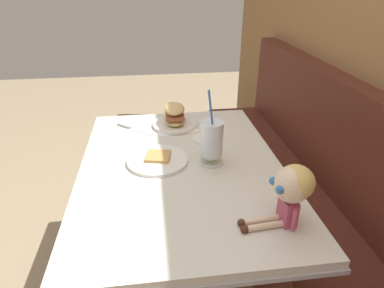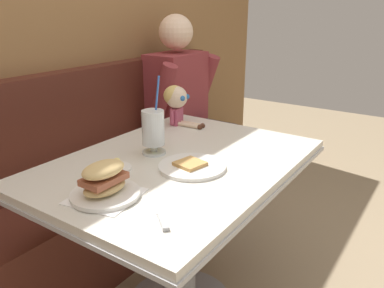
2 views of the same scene
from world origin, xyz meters
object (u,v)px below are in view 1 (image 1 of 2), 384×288
Objects in this scene: toast_plate at (158,160)px; butter_saucer at (206,138)px; milkshake_glass at (212,141)px; sandwich_plate at (175,118)px; butter_knife at (130,127)px; seated_doll at (292,188)px.

butter_saucer reaches higher than toast_plate.
milkshake_glass is 1.35× the size of sandwich_plate.
sandwich_plate is 0.23m from butter_knife.
toast_plate is 1.07× the size of sandwich_plate.
toast_plate is 2.08× the size of butter_saucer.
milkshake_glass reaches higher than butter_saucer.
toast_plate reaches higher than butter_knife.
butter_saucer is at bearing 37.32° from sandwich_plate.
sandwich_plate is at bearing -142.68° from butter_saucer.
seated_doll is at bearing 33.71° from butter_knife.
butter_saucer is at bearing 176.11° from milkshake_glass.
milkshake_glass is at bearing 17.04° from sandwich_plate.
butter_knife is 0.86× the size of seated_doll.
butter_saucer reaches higher than butter_knife.
seated_doll is (0.38, 0.17, 0.03)m from milkshake_glass.
seated_doll is at bearing 20.43° from sandwich_plate.
butter_saucer is 0.63× the size of butter_knife.
seated_doll is at bearing 14.51° from butter_saucer.
butter_saucer is at bearing 64.09° from butter_knife.
butter_knife is (-0.38, -0.34, -0.10)m from milkshake_glass.
butter_knife is 0.92m from seated_doll.
butter_saucer is (0.17, 0.13, -0.04)m from sandwich_plate.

